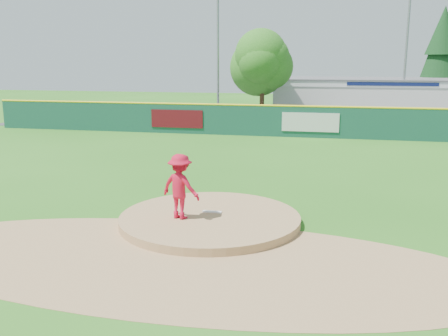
% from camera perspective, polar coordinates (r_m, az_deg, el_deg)
% --- Properties ---
extents(ground, '(120.00, 120.00, 0.00)m').
position_cam_1_polar(ground, '(15.34, -1.61, -6.31)').
color(ground, '#286B19').
rests_on(ground, ground).
extents(pitchers_mound, '(5.50, 5.50, 0.50)m').
position_cam_1_polar(pitchers_mound, '(15.34, -1.61, -6.31)').
color(pitchers_mound, '#9E774C').
rests_on(pitchers_mound, ground).
extents(pitching_rubber, '(0.60, 0.15, 0.04)m').
position_cam_1_polar(pitching_rubber, '(15.53, -1.35, -5.02)').
color(pitching_rubber, white).
rests_on(pitching_rubber, pitchers_mound).
extents(infield_dirt_arc, '(15.40, 15.40, 0.01)m').
position_cam_1_polar(infield_dirt_arc, '(12.63, -4.95, -10.50)').
color(infield_dirt_arc, '#9E774C').
rests_on(infield_dirt_arc, ground).
extents(parking_lot, '(44.00, 16.00, 0.02)m').
position_cam_1_polar(parking_lot, '(41.54, 7.45, 5.42)').
color(parking_lot, '#38383A').
rests_on(parking_lot, ground).
extents(pitcher, '(1.42, 1.09, 1.95)m').
position_cam_1_polar(pitcher, '(14.79, -5.01, -2.11)').
color(pitcher, red).
rests_on(pitcher, pitchers_mound).
extents(van, '(4.54, 2.57, 1.20)m').
position_cam_1_polar(van, '(38.28, 5.08, 5.81)').
color(van, white).
rests_on(van, parking_lot).
extents(pool_building_grp, '(15.20, 8.20, 3.31)m').
position_cam_1_polar(pool_building_grp, '(46.27, 15.55, 7.83)').
color(pool_building_grp, silver).
rests_on(pool_building_grp, ground).
extents(fence_banners, '(12.48, 0.04, 1.20)m').
position_cam_1_polar(fence_banners, '(32.78, 2.03, 5.45)').
color(fence_banners, '#580C14').
rests_on(fence_banners, ground).
extents(playground_slide, '(0.94, 2.64, 1.46)m').
position_cam_1_polar(playground_slide, '(40.52, -13.65, 6.04)').
color(playground_slide, '#1A24E1').
rests_on(playground_slide, ground).
extents(outfield_fence, '(40.00, 0.14, 2.07)m').
position_cam_1_polar(outfield_fence, '(32.52, 6.08, 5.49)').
color(outfield_fence, '#154537').
rests_on(outfield_fence, ground).
extents(deciduous_tree, '(5.60, 5.60, 7.36)m').
position_cam_1_polar(deciduous_tree, '(39.49, 4.42, 11.74)').
color(deciduous_tree, '#382314').
rests_on(deciduous_tree, ground).
extents(conifer_tree, '(4.40, 4.40, 9.50)m').
position_cam_1_polar(conifer_tree, '(50.99, 23.63, 12.00)').
color(conifer_tree, '#382314').
rests_on(conifer_tree, ground).
extents(light_pole_left, '(1.75, 0.25, 11.00)m').
position_cam_1_polar(light_pole_left, '(42.21, -0.70, 13.84)').
color(light_pole_left, gray).
rests_on(light_pole_left, ground).
extents(light_pole_right, '(1.75, 0.25, 10.00)m').
position_cam_1_polar(light_pole_right, '(43.45, 20.09, 12.40)').
color(light_pole_right, gray).
rests_on(light_pole_right, ground).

